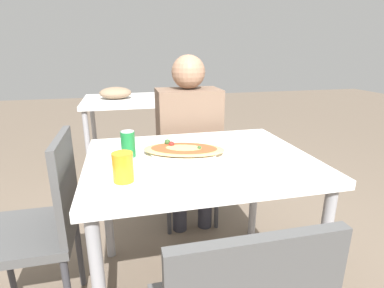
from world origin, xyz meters
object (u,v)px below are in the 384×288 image
at_px(chair_far_seated, 186,152).
at_px(chair_side_left, 42,221).
at_px(dining_table, 199,173).
at_px(person_seated, 189,128).
at_px(pizza_main, 184,150).
at_px(soda_can, 128,144).
at_px(drink_glass, 123,167).

relative_size(chair_far_seated, chair_side_left, 1.00).
distance_m(dining_table, person_seated, 0.63).
relative_size(chair_side_left, pizza_main, 2.02).
height_order(dining_table, soda_can, soda_can).
bearing_deg(chair_far_seated, dining_table, 83.05).
height_order(chair_far_seated, drink_glass, chair_far_seated).
bearing_deg(dining_table, person_seated, 81.82).
xyz_separation_m(person_seated, pizza_main, (-0.15, -0.57, 0.04)).
height_order(dining_table, drink_glass, drink_glass).
distance_m(chair_far_seated, chair_side_left, 1.11).
relative_size(dining_table, chair_side_left, 1.18).
xyz_separation_m(person_seated, drink_glass, (-0.44, -0.83, 0.08)).
bearing_deg(drink_glass, person_seated, 61.75).
relative_size(dining_table, chair_far_seated, 1.18).
xyz_separation_m(dining_table, chair_far_seated, (0.09, 0.74, -0.15)).
distance_m(dining_table, chair_side_left, 0.73).
bearing_deg(drink_glass, chair_far_seated, 64.68).
relative_size(soda_can, drink_glass, 1.08).
relative_size(chair_far_seated, pizza_main, 2.02).
bearing_deg(pizza_main, person_seated, 74.93).
bearing_deg(pizza_main, drink_glass, -138.85).
distance_m(pizza_main, drink_glass, 0.39).
bearing_deg(soda_can, person_seated, 52.75).
xyz_separation_m(chair_far_seated, soda_can, (-0.42, -0.66, 0.29)).
distance_m(chair_far_seated, soda_can, 0.83).
bearing_deg(pizza_main, chair_side_left, -172.69).
bearing_deg(person_seated, chair_side_left, 39.16).
distance_m(chair_far_seated, pizza_main, 0.75).
relative_size(person_seated, pizza_main, 2.72).
distance_m(chair_side_left, pizza_main, 0.70).
distance_m(dining_table, soda_can, 0.37).
bearing_deg(chair_far_seated, chair_side_left, 43.64).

